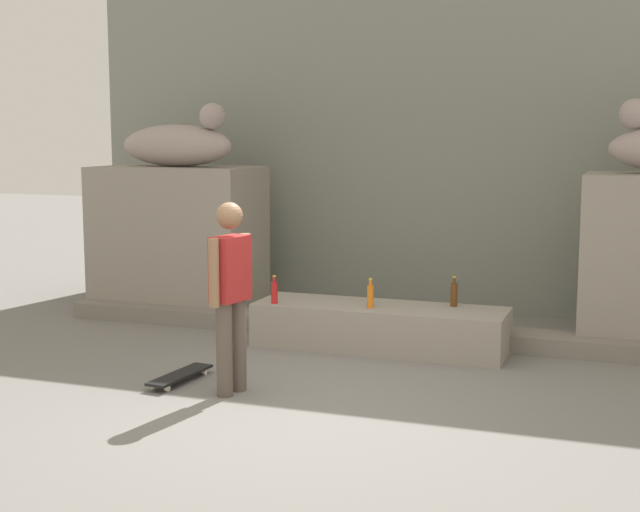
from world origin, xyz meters
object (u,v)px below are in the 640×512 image
object	(u,v)px
statue_reclining_left	(179,144)
bottle_brown	(454,294)
skater	(231,289)
bottle_red	(274,292)
bottle_orange	(370,296)
skateboard	(180,375)

from	to	relation	value
statue_reclining_left	bottle_brown	xyz separation A→B (m)	(3.65, -0.84, -1.52)
statue_reclining_left	skater	size ratio (longest dim) A/B	0.99
skater	bottle_red	xyz separation A→B (m)	(-0.32, 1.73, -0.34)
skater	bottle_orange	distance (m)	2.00
bottle_red	bottle_orange	distance (m)	1.03
bottle_red	skater	bearing A→B (deg)	-79.42
bottle_brown	bottle_red	size ratio (longest dim) A/B	1.05
statue_reclining_left	bottle_brown	distance (m)	4.04
bottle_orange	bottle_red	bearing A→B (deg)	-173.67
statue_reclining_left	bottle_orange	size ratio (longest dim) A/B	5.38
skater	skateboard	xyz separation A→B (m)	(-0.59, 0.15, -0.86)
statue_reclining_left	bottle_brown	size ratio (longest dim) A/B	5.29
statue_reclining_left	bottle_red	xyz separation A→B (m)	(1.84, -1.32, -1.53)
skateboard	bottle_orange	size ratio (longest dim) A/B	2.64
skater	statue_reclining_left	bearing A→B (deg)	-133.22
bottle_brown	bottle_red	distance (m)	1.88
skater	bottle_red	distance (m)	1.79
bottle_brown	bottle_orange	xyz separation A→B (m)	(-0.79, -0.38, -0.00)
bottle_orange	skater	bearing A→B (deg)	-110.87
bottle_brown	bottle_orange	distance (m)	0.88
bottle_brown	skateboard	bearing A→B (deg)	-135.29
bottle_orange	bottle_brown	bearing A→B (deg)	25.35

